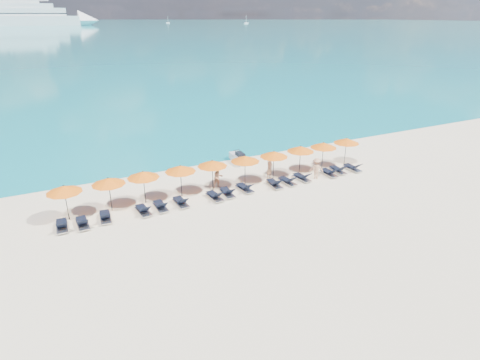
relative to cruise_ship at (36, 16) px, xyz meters
name	(u,v)px	position (x,y,z in m)	size (l,w,h in m)	color
ground	(261,214)	(-1.43, -510.19, -9.77)	(1400.00, 1400.00, 0.00)	beige
sea	(33,23)	(-1.43, 149.81, -9.76)	(1600.00, 1300.00, 0.01)	#1FA9B2
cruise_ship	(36,16)	(0.00, 0.00, 0.00)	(135.23, 24.07, 37.54)	white
sailboat_near	(168,23)	(171.27, 67.32, -8.79)	(5.18, 1.73, 9.50)	white
sailboat_far	(246,23)	(264.30, 3.36, -8.63)	(6.04, 2.01, 11.08)	white
jetski	(239,158)	(1.60, -501.01, -9.41)	(1.08, 2.52, 0.88)	silver
beachgoer_a	(270,168)	(2.04, -505.26, -8.95)	(0.60, 0.39, 1.65)	tan
beachgoer_b	(218,177)	(-2.17, -505.17, -8.98)	(0.76, 0.44, 1.57)	tan
beachgoer_c	(316,168)	(5.18, -506.89, -8.95)	(1.05, 0.49, 1.63)	tan
umbrella_0	(64,189)	(-12.27, -505.53, -7.75)	(2.10, 2.10, 2.28)	black
umbrella_1	(108,181)	(-9.70, -505.46, -7.75)	(2.10, 2.10, 2.28)	black
umbrella_2	(143,175)	(-7.50, -505.34, -7.75)	(2.10, 2.10, 2.28)	black
umbrella_3	(180,169)	(-5.00, -505.37, -7.75)	(2.10, 2.10, 2.28)	black
umbrella_4	(212,163)	(-2.68, -505.38, -7.75)	(2.10, 2.10, 2.28)	black
umbrella_5	(245,159)	(-0.20, -505.54, -7.75)	(2.10, 2.10, 2.28)	black
umbrella_6	(274,154)	(2.18, -505.59, -7.75)	(2.10, 2.10, 2.28)	black
umbrella_7	(301,149)	(4.67, -505.43, -7.75)	(2.10, 2.10, 2.28)	black
umbrella_8	(324,145)	(6.82, -505.47, -7.75)	(2.10, 2.10, 2.28)	black
umbrella_9	(347,141)	(9.26, -505.34, -7.75)	(2.10, 2.10, 2.28)	black
lounger_0	(62,225)	(-12.75, -506.64, -9.53)	(0.68, 1.72, 0.66)	silver
lounger_1	(82,223)	(-11.63, -506.83, -9.53)	(0.66, 1.72, 0.66)	silver
lounger_2	(105,217)	(-10.30, -506.63, -9.53)	(0.76, 1.75, 0.66)	silver
lounger_3	(143,210)	(-8.02, -506.78, -9.53)	(0.77, 1.75, 0.66)	silver
lounger_4	(161,206)	(-6.88, -506.70, -9.53)	(0.65, 1.71, 0.66)	silver
lounger_5	(181,202)	(-5.52, -506.71, -9.53)	(0.69, 1.72, 0.66)	silver
lounger_6	(215,196)	(-3.18, -506.86, -9.53)	(0.75, 1.74, 0.66)	silver
lounger_7	(227,192)	(-2.16, -506.70, -9.53)	(0.71, 1.73, 0.66)	silver
lounger_8	(245,188)	(-0.72, -506.54, -9.53)	(0.77, 1.75, 0.66)	silver
lounger_9	(274,184)	(1.54, -506.82, -9.53)	(0.73, 1.74, 0.66)	silver
lounger_10	(288,181)	(2.67, -506.82, -9.53)	(0.75, 1.74, 0.66)	silver
lounger_11	(302,177)	(4.04, -506.71, -9.53)	(0.73, 1.74, 0.66)	silver
lounger_12	(329,173)	(6.46, -506.87, -9.53)	(0.66, 1.72, 0.66)	silver
lounger_13	(338,170)	(7.48, -506.68, -9.53)	(0.74, 1.74, 0.66)	silver
lounger_14	(352,168)	(8.83, -506.82, -9.53)	(0.66, 1.71, 0.66)	silver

